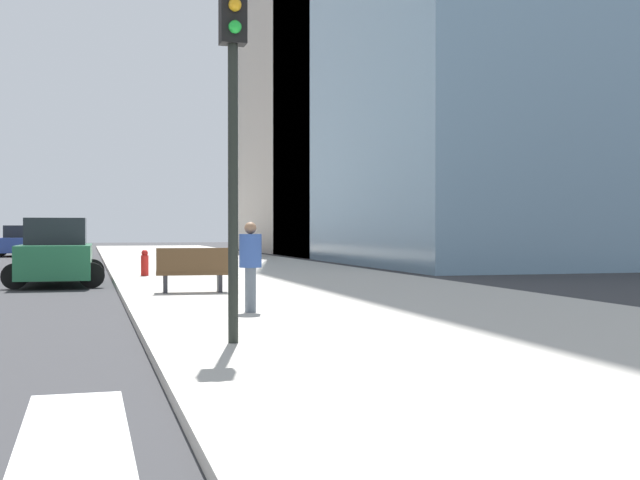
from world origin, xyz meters
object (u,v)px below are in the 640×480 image
object	(u,v)px
pedestrian_waiting_east	(250,262)
car_green_nearest	(56,254)
park_bench	(193,271)
car_blue_second	(18,242)
traffic_light_near_corner	(233,84)
fire_hydrant	(145,263)

from	to	relation	value
pedestrian_waiting_east	car_green_nearest	bearing A→B (deg)	-154.81
park_bench	car_blue_second	bearing A→B (deg)	14.15
car_blue_second	park_bench	world-z (taller)	car_blue_second
traffic_light_near_corner	fire_hydrant	bearing A→B (deg)	-89.76
park_bench	car_green_nearest	bearing A→B (deg)	32.87
car_blue_second	car_green_nearest	bearing A→B (deg)	94.34
car_blue_second	pedestrian_waiting_east	bearing A→B (deg)	97.93
car_green_nearest	pedestrian_waiting_east	world-z (taller)	car_green_nearest
car_blue_second	traffic_light_near_corner	distance (m)	46.11
park_bench	pedestrian_waiting_east	distance (m)	5.22
traffic_light_near_corner	park_bench	distance (m)	9.89
car_green_nearest	fire_hydrant	size ratio (longest dim) A/B	5.27
traffic_light_near_corner	park_bench	world-z (taller)	traffic_light_near_corner
car_green_nearest	park_bench	xyz separation A→B (m)	(3.47, -6.13, -0.28)
car_green_nearest	park_bench	bearing A→B (deg)	120.44
park_bench	pedestrian_waiting_east	bearing A→B (deg)	-171.47
traffic_light_near_corner	pedestrian_waiting_east	distance (m)	5.08
park_bench	fire_hydrant	world-z (taller)	park_bench
car_blue_second	park_bench	xyz separation A→B (m)	(6.89, -36.19, -0.24)
car_blue_second	traffic_light_near_corner	xyz separation A→B (m)	(6.31, -45.59, 2.81)
car_blue_second	park_bench	bearing A→B (deg)	98.62
pedestrian_waiting_east	park_bench	bearing A→B (deg)	-168.84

